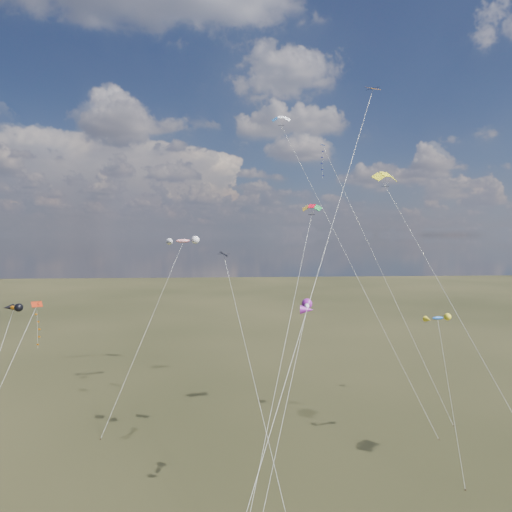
{
  "coord_description": "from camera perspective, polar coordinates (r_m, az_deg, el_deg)",
  "views": [
    {
      "loc": [
        -3.42,
        -28.39,
        21.13
      ],
      "look_at": [
        0.0,
        18.0,
        19.0
      ],
      "focal_mm": 32.0,
      "sensor_mm": 36.0,
      "label": 1
    }
  ],
  "objects": [
    {
      "name": "diamond_navy_tall",
      "position": [
        62.92,
        9.38,
        9.62
      ],
      "size": [
        12.28,
        14.6,
        33.57
      ],
      "color": "#0B1E4B",
      "rests_on": "ground"
    },
    {
      "name": "diamond_black_mid",
      "position": [
        40.8,
        -2.34,
        -6.89
      ],
      "size": [
        5.16,
        13.16,
        19.56
      ],
      "color": "black",
      "rests_on": "ground"
    },
    {
      "name": "diamond_red_low",
      "position": [
        52.32,
        -25.97,
        -8.39
      ],
      "size": [
        3.31,
        12.06,
        14.27
      ],
      "color": "#A5270E",
      "rests_on": "ground"
    },
    {
      "name": "diamond_orange_center",
      "position": [
        29.73,
        9.82,
        5.03
      ],
      "size": [
        15.45,
        22.43,
        32.88
      ],
      "color": "orange",
      "rests_on": "ground"
    },
    {
      "name": "parafoil_yellow",
      "position": [
        49.32,
        15.94,
        9.68
      ],
      "size": [
        10.59,
        16.34,
        28.08
      ],
      "color": "yellow",
      "rests_on": "ground"
    },
    {
      "name": "parafoil_blue_white",
      "position": [
        64.63,
        3.25,
        16.77
      ],
      "size": [
        15.62,
        18.56,
        37.8
      ],
      "color": "#2262AD",
      "rests_on": "ground"
    },
    {
      "name": "parafoil_tricolor",
      "position": [
        41.86,
        6.9,
        5.88
      ],
      "size": [
        8.23,
        14.23,
        24.24
      ],
      "color": "gold",
      "rests_on": "ground"
    },
    {
      "name": "novelty_orange_black",
      "position": [
        50.05,
        -28.08,
        -5.8
      ],
      "size": [
        2.64,
        11.82,
        14.61
      ],
      "color": "#C76402",
      "rests_on": "ground"
    },
    {
      "name": "novelty_white_purple",
      "position": [
        33.41,
        6.34,
        -6.4
      ],
      "size": [
        5.56,
        8.31,
        16.38
      ],
      "color": "white",
      "rests_on": "ground"
    },
    {
      "name": "novelty_redwhite_stripe",
      "position": [
        60.14,
        -9.15,
        1.83
      ],
      "size": [
        9.5,
        13.79,
        20.99
      ],
      "color": "red",
      "rests_on": "ground"
    },
    {
      "name": "novelty_blue_yellow",
      "position": [
        48.26,
        21.79,
        -7.3
      ],
      "size": [
        2.55,
        7.98,
        13.43
      ],
      "color": "#1C56B3",
      "rests_on": "ground"
    }
  ]
}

